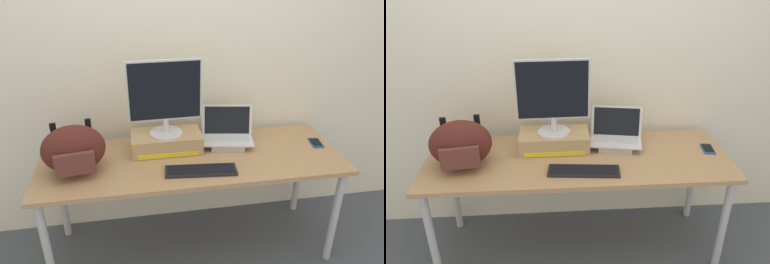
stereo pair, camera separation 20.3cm
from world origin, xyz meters
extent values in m
plane|color=#474C56|center=(0.00, 0.00, 0.00)|extent=(20.00, 20.00, 0.00)
cube|color=silver|center=(0.00, 0.44, 1.30)|extent=(7.00, 0.10, 2.60)
cube|color=#A87F56|center=(0.00, 0.00, 0.73)|extent=(1.94, 0.68, 0.03)
cylinder|color=#B2B2B7|center=(-0.91, -0.28, 0.36)|extent=(0.05, 0.05, 0.71)
cylinder|color=#B2B2B7|center=(0.91, -0.28, 0.36)|extent=(0.05, 0.05, 0.71)
cylinder|color=#B2B2B7|center=(-0.91, 0.28, 0.36)|extent=(0.05, 0.05, 0.71)
cylinder|color=#B2B2B7|center=(0.91, 0.28, 0.36)|extent=(0.05, 0.05, 0.71)
cube|color=tan|center=(-0.15, 0.13, 0.80)|extent=(0.46, 0.24, 0.12)
cube|color=yellow|center=(-0.15, 0.01, 0.76)|extent=(0.39, 0.00, 0.03)
cylinder|color=silver|center=(-0.15, 0.13, 0.87)|extent=(0.21, 0.21, 0.01)
cylinder|color=silver|center=(-0.15, 0.13, 0.92)|extent=(0.04, 0.04, 0.10)
cube|color=silver|center=(-0.15, 0.13, 1.16)|extent=(0.47, 0.03, 0.39)
cube|color=black|center=(-0.15, 0.12, 1.16)|extent=(0.45, 0.01, 0.37)
cube|color=#ADADB2|center=(0.26, 0.12, 0.76)|extent=(0.25, 0.24, 0.04)
cube|color=silver|center=(0.26, 0.12, 0.79)|extent=(0.37, 0.27, 0.01)
cube|color=#B7B7BC|center=(0.27, 0.13, 0.80)|extent=(0.32, 0.17, 0.00)
cube|color=silver|center=(0.28, 0.20, 0.90)|extent=(0.35, 0.12, 0.21)
cube|color=black|center=(0.28, 0.19, 0.90)|extent=(0.31, 0.10, 0.18)
cube|color=black|center=(0.02, -0.19, 0.75)|extent=(0.44, 0.16, 0.02)
cube|color=black|center=(0.02, -0.19, 0.77)|extent=(0.41, 0.14, 0.00)
ellipsoid|color=#4C1E19|center=(-0.71, -0.04, 0.89)|extent=(0.40, 0.28, 0.30)
cube|color=brown|center=(-0.70, -0.17, 0.86)|extent=(0.22, 0.06, 0.13)
cube|color=black|center=(-0.83, 0.07, 0.91)|extent=(0.04, 0.02, 0.22)
cube|color=black|center=(-0.63, 0.09, 0.91)|extent=(0.04, 0.02, 0.22)
cylinder|color=black|center=(-0.68, 0.26, 0.79)|extent=(0.09, 0.09, 0.09)
torus|color=black|center=(-0.62, 0.26, 0.80)|extent=(0.06, 0.01, 0.06)
cube|color=#19479E|center=(0.87, 0.04, 0.75)|extent=(0.09, 0.14, 0.01)
cube|color=black|center=(0.87, 0.04, 0.76)|extent=(0.07, 0.11, 0.00)
sphere|color=#CC7099|center=(-0.85, 0.21, 0.80)|extent=(0.11, 0.11, 0.11)
sphere|color=black|center=(-0.87, 0.16, 0.81)|extent=(0.02, 0.02, 0.02)
sphere|color=black|center=(-0.83, 0.16, 0.81)|extent=(0.02, 0.02, 0.02)
camera|label=1|loc=(-0.35, -2.03, 1.94)|focal=34.50mm
camera|label=2|loc=(-0.15, -2.06, 1.94)|focal=34.50mm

